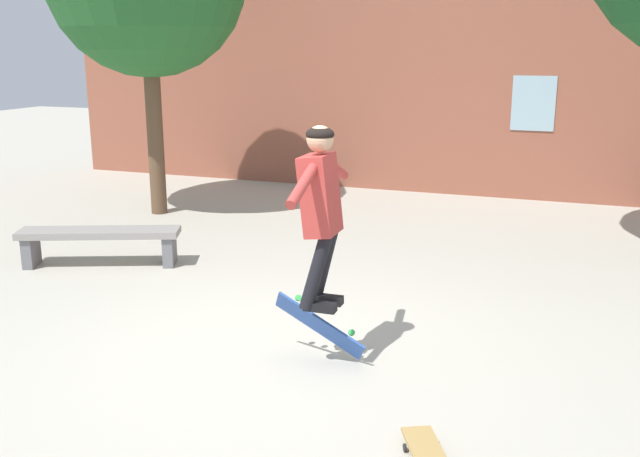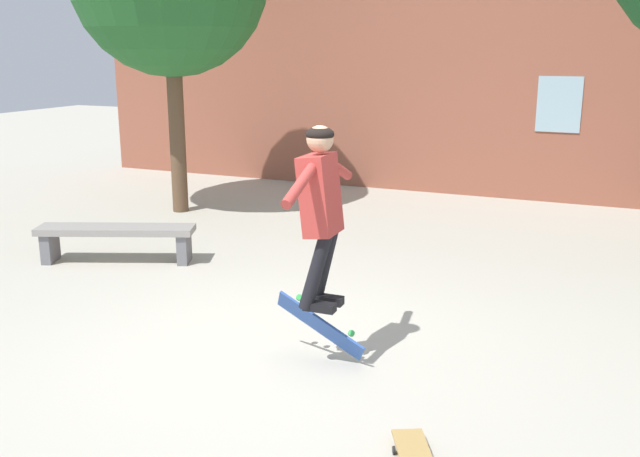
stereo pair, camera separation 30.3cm
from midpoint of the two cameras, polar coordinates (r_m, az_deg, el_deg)
name	(u,v)px [view 1 (the left image)]	position (r m, az deg, el deg)	size (l,w,h in m)	color
ground_plane	(278,353)	(6.21, -4.80, -9.89)	(40.00, 40.00, 0.00)	#B2AD9E
building_backdrop	(450,58)	(12.78, 9.66, 13.32)	(15.61, 0.52, 5.70)	#93513D
park_bench	(100,239)	(8.90, -18.16, -0.78)	(1.89, 1.08, 0.44)	gray
skater	(320,202)	(5.54, -1.55, 2.13)	(0.31, 1.29, 1.47)	#B23833
skateboard_flipping	(320,325)	(5.95, -1.50, -7.77)	(0.84, 0.20, 0.56)	#2D519E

